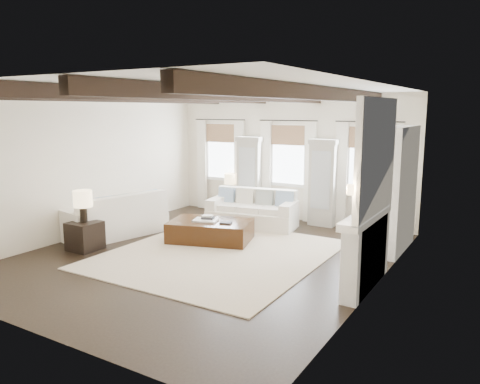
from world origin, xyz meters
The scene contains 16 objects.
ground centered at (0.00, 0.00, 0.00)m, with size 7.50×7.50×0.00m, color black.
room_shell centered at (0.75, 0.90, 1.89)m, with size 6.54×7.54×3.22m.
area_rug centered at (0.14, 0.21, 0.01)m, with size 3.96×4.43×0.02m, color beige.
sofa_back centered at (-0.38, 2.53, 0.36)m, with size 2.24×1.29×0.90m.
sofa_left centered at (-2.58, 0.18, 0.39)m, with size 1.51×2.44×0.97m.
ottoman centered at (-0.52, 0.91, 0.23)m, with size 1.72×1.07×0.45m, color black.
tray centered at (-0.61, 0.85, 0.47)m, with size 0.50×0.38×0.04m, color white.
book_lower centered at (-0.59, 0.92, 0.51)m, with size 0.26×0.20×0.04m, color #262628.
book_upper centered at (-0.62, 0.94, 0.55)m, with size 0.22×0.17×0.03m, color beige.
book_loose centered at (-0.11, 0.89, 0.47)m, with size 0.24×0.18×0.03m, color #262628.
side_table_front centered at (-2.36, -0.91, 0.29)m, with size 0.58×0.58×0.58m, color black.
lamp_front centered at (-2.36, -0.91, 1.02)m, with size 0.38×0.38×0.65m.
side_table_back centered at (-1.63, 3.48, 0.27)m, with size 0.36×0.36×0.54m, color black.
lamp_back centered at (-1.63, 3.48, 0.93)m, with size 0.33×0.33×0.56m.
candlestick_near centered at (2.90, -0.14, 0.31)m, with size 0.15×0.15×0.75m.
candlestick_far centered at (2.90, 0.34, 0.32)m, with size 0.16×0.16×0.77m.
Camera 1 is at (5.08, -7.17, 2.82)m, focal length 35.00 mm.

